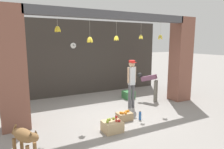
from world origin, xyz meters
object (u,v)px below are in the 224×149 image
Objects in this scene: worker_stooping at (150,83)px; produce_box_green at (128,95)px; fruit_crate_apples at (112,126)px; water_bottle at (140,116)px; shopkeeper at (132,80)px; dog at (25,137)px; fruit_crate_oranges at (124,116)px; wall_clock at (73,46)px.

produce_box_green is (-0.59, 0.65, -0.57)m from worker_stooping.
water_bottle is at bearing 16.16° from fruit_crate_apples.
worker_stooping reaches higher than fruit_crate_apples.
fruit_crate_apples is (-1.48, -1.39, -0.86)m from shopkeeper.
worker_stooping is (4.71, 2.13, 0.25)m from dog.
shopkeeper is at bearing -117.14° from produce_box_green.
fruit_crate_oranges is (2.78, 0.86, -0.35)m from dog.
fruit_crate_oranges is 1.73× the size of wall_clock.
fruit_crate_oranges is at bearing 47.55° from shopkeeper.
dog is 5.17m from wall_clock.
worker_stooping is 2.22× the size of fruit_crate_apples.
dog is 2.16m from fruit_crate_apples.
water_bottle is (3.21, 0.66, -0.35)m from dog.
produce_box_green is (0.54, 1.05, -0.85)m from shopkeeper.
water_bottle is at bearing -169.09° from worker_stooping.
fruit_crate_apples is (2.11, 0.34, -0.33)m from dog.
fruit_crate_oranges is 1.05× the size of produce_box_green.
produce_box_green reaches higher than fruit_crate_oranges.
dog is 0.79× the size of worker_stooping.
fruit_crate_apples is at bearing -129.65° from produce_box_green.
produce_box_green is 1.62× the size of water_bottle.
dog reaches higher than produce_box_green.
fruit_crate_apples reaches higher than produce_box_green.
wall_clock is (0.19, 3.97, 2.01)m from fruit_crate_apples.
produce_box_green is 2.31m from water_bottle.
shopkeeper reaches higher than produce_box_green.
dog is 0.51× the size of shopkeeper.
worker_stooping is at bearing -160.23° from shopkeeper.
fruit_crate_apples is 1.15m from water_bottle.
wall_clock is at bearing -63.11° from shopkeeper.
dog is 3.30m from water_bottle.
wall_clock is at bearing 104.07° from water_bottle.
fruit_crate_oranges is 0.47m from water_bottle.
produce_box_green is (4.13, 2.78, -0.32)m from dog.
shopkeeper is 1.23m from worker_stooping.
shopkeeper is 3.99× the size of produce_box_green.
shopkeeper is 1.45m from produce_box_green.
shopkeeper is at bearing 166.05° from worker_stooping.
fruit_crate_apples is 1.16× the size of produce_box_green.
worker_stooping is 2.46× the size of fruit_crate_oranges.
produce_box_green is at bearing 97.40° from dog.
worker_stooping is at bearing -42.07° from wall_clock.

